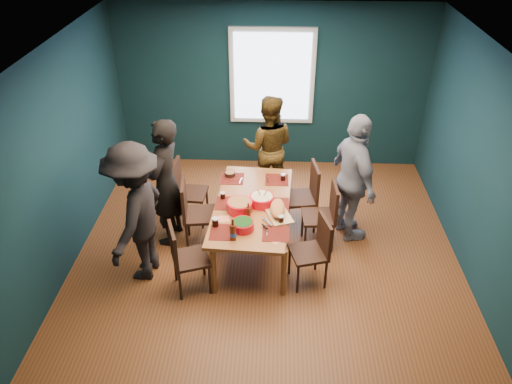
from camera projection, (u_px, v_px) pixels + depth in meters
room at (269, 152)px, 6.15m from camera, size 5.01×5.01×2.71m
dining_table at (252, 208)px, 6.40m from camera, size 1.05×1.92×0.71m
chair_left_far at (184, 187)px, 7.00m from camera, size 0.46×0.46×0.95m
chair_left_mid at (193, 209)px, 6.53m from camera, size 0.49×0.49×0.97m
chair_left_near at (183, 254)px, 5.80m from camera, size 0.53×0.53×0.92m
chair_right_far at (307, 192)px, 6.88m from camera, size 0.50×0.50×0.97m
chair_right_mid at (326, 211)px, 6.52m from camera, size 0.45×0.45×0.93m
chair_right_near at (316, 246)px, 5.94m from camera, size 0.50×0.50×0.90m
person_far_left at (166, 183)px, 6.46m from camera, size 0.54×0.72×1.77m
person_back at (269, 147)px, 7.47m from camera, size 0.82×0.65×1.62m
person_right at (354, 179)px, 6.51m from camera, size 0.76×1.14×1.80m
person_near_left at (136, 213)px, 5.86m from camera, size 0.86×1.26×1.80m
bowl_salad at (239, 206)px, 6.20m from camera, size 0.33×0.33×0.14m
bowl_dumpling at (262, 200)px, 6.32m from camera, size 0.31×0.31×0.29m
bowl_herbs at (243, 225)px, 5.88m from camera, size 0.26×0.26×0.12m
cutting_board at (278, 209)px, 6.15m from camera, size 0.41×0.65×0.14m
small_bowl at (230, 174)px, 6.94m from camera, size 0.15×0.15×0.06m
beer_bottle_a at (233, 232)px, 5.70m from camera, size 0.08×0.08×0.28m
beer_bottle_b at (248, 213)px, 6.04m from camera, size 0.06×0.06×0.23m
cola_glass_a at (215, 222)px, 5.93m from camera, size 0.08×0.08×0.11m
cola_glass_b at (281, 219)px, 5.99m from camera, size 0.07×0.07×0.10m
cola_glass_c at (283, 177)px, 6.83m from camera, size 0.07×0.07×0.10m
cola_glass_d at (223, 195)px, 6.44m from camera, size 0.07×0.07×0.09m
napkin_a at (278, 204)px, 6.35m from camera, size 0.13×0.13×0.00m
napkin_b at (224, 219)px, 6.09m from camera, size 0.15×0.15×0.00m
napkin_c at (276, 239)px, 5.75m from camera, size 0.23×0.23×0.00m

